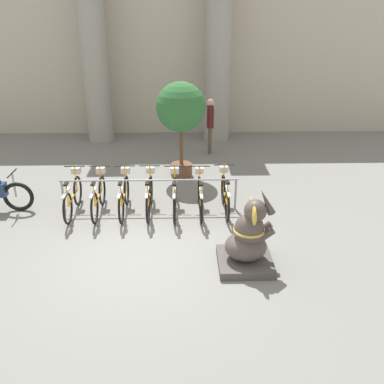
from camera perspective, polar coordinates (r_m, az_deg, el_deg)
The scene contains 15 objects.
ground_plane at distance 8.37m, azimuth -6.85°, elevation -8.29°, with size 60.00×60.00×0.00m, color slate.
building_facade at distance 15.74m, azimuth -4.56°, elevation 18.58°, with size 20.00×0.20×6.00m.
column_left at distance 15.04m, azimuth -12.78°, elevation 16.41°, with size 1.09×1.09×5.16m.
column_right at distance 14.81m, azimuth 3.50°, elevation 16.81°, with size 1.09×1.09×5.16m.
bike_rack at distance 9.81m, azimuth -5.71°, elevation 0.84°, with size 4.08×0.05×0.77m.
bicycle_0 at distance 10.09m, azimuth -15.59°, elevation -0.54°, with size 0.48×1.68×1.00m.
bicycle_1 at distance 9.96m, azimuth -12.36°, elevation -0.51°, with size 0.48×1.68×1.00m.
bicycle_2 at distance 9.86m, azimuth -9.06°, elevation -0.50°, with size 0.48×1.68×1.00m.
bicycle_3 at distance 9.80m, azimuth -5.71°, elevation -0.47°, with size 0.48×1.68×1.00m.
bicycle_4 at distance 9.74m, azimuth -2.32°, elevation -0.52°, with size 0.48×1.68×1.00m.
bicycle_5 at distance 9.73m, azimuth 1.09°, elevation -0.54°, with size 0.48×1.68×1.00m.
bicycle_6 at distance 9.84m, azimuth 4.44°, elevation -0.33°, with size 0.48×1.68×1.00m.
elephant_statue at distance 7.81m, azimuth 7.49°, elevation -6.41°, with size 0.99×0.99×1.55m.
person_pedestrian at distance 13.58m, azimuth 2.43°, elevation 9.48°, with size 0.23×0.47×1.76m.
potted_tree at distance 11.47m, azimuth -1.50°, elevation 10.82°, with size 1.32×1.32×2.60m.
Camera 1 is at (0.83, -7.05, 4.43)m, focal length 40.00 mm.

